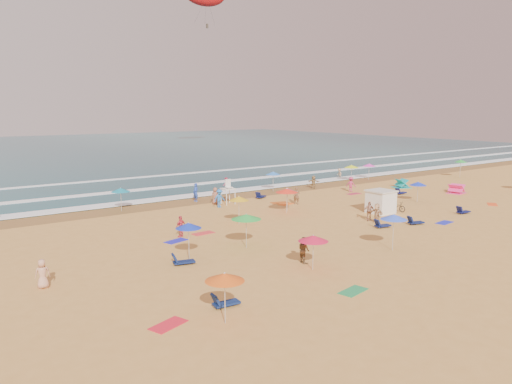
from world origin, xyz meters
TOP-DOWN VIEW (x-y plane):
  - ground at (0.00, 0.00)m, footprint 220.00×220.00m
  - ocean at (0.00, 84.00)m, footprint 220.00×140.00m
  - wet_sand at (0.00, 12.50)m, footprint 220.00×220.00m
  - surf_foam at (0.00, 21.32)m, footprint 200.00×18.70m
  - cabana at (6.80, -2.83)m, footprint 2.00×2.00m
  - cabana_roof at (6.80, -2.83)m, footprint 2.20×2.20m
  - bicycle at (8.70, -3.13)m, footprint 0.86×1.81m
  - lifeguard_stand at (-2.03, 8.99)m, footprint 1.20×1.20m
  - beach_umbrellas at (1.19, 0.86)m, footprint 61.95×28.68m
  - loungers at (4.12, -3.48)m, footprint 41.43×23.45m
  - towels at (0.37, -2.64)m, footprint 40.39×22.81m
  - popup_tents at (21.43, 2.49)m, footprint 4.00×8.30m
  - beachgoers at (-0.99, 5.63)m, footprint 46.54×27.09m

SIDE VIEW (x-z plane):
  - ground at x=0.00m, z-range 0.00..0.00m
  - ocean at x=0.00m, z-range -0.09..0.09m
  - wet_sand at x=0.00m, z-range 0.01..0.01m
  - towels at x=0.37m, z-range 0.00..0.03m
  - surf_foam at x=0.00m, z-range 0.08..0.12m
  - loungers at x=4.12m, z-range 0.00..0.34m
  - bicycle at x=8.70m, z-range 0.00..0.91m
  - popup_tents at x=21.43m, z-range 0.00..1.20m
  - beachgoers at x=-0.99m, z-range -0.26..1.88m
  - cabana at x=6.80m, z-range 0.00..2.00m
  - lifeguard_stand at x=-2.03m, z-range 0.00..2.10m
  - cabana_roof at x=6.80m, z-range 2.00..2.12m
  - beach_umbrellas at x=1.19m, z-range 1.73..2.47m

